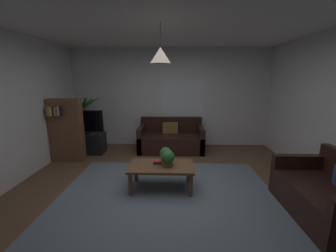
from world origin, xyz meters
TOP-DOWN VIEW (x-y plane):
  - floor at (0.00, 0.00)m, footprint 5.28×5.32m
  - rug at (0.00, -0.20)m, footprint 3.43×2.93m
  - wall_back at (0.00, 2.69)m, footprint 5.40×0.06m
  - ceiling at (0.00, 0.00)m, footprint 5.28×5.32m
  - window_pane at (0.31, 2.66)m, footprint 1.13×0.01m
  - couch_under_window at (0.02, 2.17)m, footprint 1.63×0.86m
  - couch_right_side at (2.15, -0.54)m, footprint 0.86×1.38m
  - coffee_table at (-0.11, 0.16)m, footprint 1.06×0.61m
  - book_on_table_0 at (-0.18, 0.22)m, footprint 0.13×0.10m
  - book_on_table_1 at (-0.17, 0.22)m, footprint 0.15×0.12m
  - remote_on_table_0 at (0.01, 0.20)m, footprint 0.09×0.17m
  - potted_plant_on_table at (-0.01, 0.13)m, footprint 0.25×0.25m
  - tv_stand at (-2.09, 1.91)m, footprint 0.90×0.44m
  - tv at (-2.09, 1.89)m, footprint 0.93×0.16m
  - potted_palm_corner at (-2.28, 2.43)m, footprint 0.99×0.79m
  - bookshelf_corner at (-2.28, 1.36)m, footprint 0.70×0.31m
  - pendant_lamp at (-0.11, 0.16)m, footprint 0.31×0.31m

SIDE VIEW (x-z plane):
  - floor at x=0.00m, z-range -0.02..0.00m
  - rug at x=0.00m, z-range 0.00..0.01m
  - tv_stand at x=-2.09m, z-range 0.00..0.50m
  - couch_under_window at x=0.02m, z-range -0.14..0.68m
  - couch_right_side at x=2.15m, z-range -0.13..0.69m
  - coffee_table at x=-0.11m, z-range 0.14..0.56m
  - remote_on_table_0 at x=0.01m, z-range 0.42..0.44m
  - book_on_table_0 at x=-0.18m, z-range 0.42..0.45m
  - book_on_table_1 at x=-0.17m, z-range 0.45..0.47m
  - potted_plant_on_table at x=-0.01m, z-range 0.43..0.73m
  - potted_palm_corner at x=-2.28m, z-range -0.04..1.43m
  - bookshelf_corner at x=-2.28m, z-range 0.02..1.42m
  - tv at x=-2.09m, z-range 0.51..1.08m
  - window_pane at x=0.31m, z-range 0.74..1.77m
  - wall_back at x=0.00m, z-range 0.00..2.61m
  - pendant_lamp at x=-0.11m, z-range 1.86..2.44m
  - ceiling at x=0.00m, z-range 2.61..2.63m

